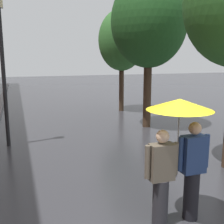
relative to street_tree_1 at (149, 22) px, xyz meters
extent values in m
cylinder|color=#473323|center=(0.00, 0.00, -2.67)|extent=(0.31, 0.31, 2.79)
ellipsoid|color=#235623|center=(0.00, 0.00, 0.03)|extent=(2.89, 2.89, 3.47)
cylinder|color=#473323|center=(0.27, 3.55, -2.83)|extent=(0.25, 0.25, 2.47)
ellipsoid|color=#387533|center=(0.27, 3.55, -0.45)|extent=(2.36, 2.36, 3.06)
cylinder|color=#2D2D33|center=(-2.76, -6.14, -3.66)|extent=(0.26, 0.26, 0.80)
cube|color=#665B4C|center=(-2.76, -6.14, -2.96)|extent=(0.40, 0.23, 0.60)
sphere|color=beige|center=(-2.76, -6.14, -2.54)|extent=(0.21, 0.21, 0.21)
cylinder|color=#665B4C|center=(-3.01, -6.14, -2.93)|extent=(0.09, 0.09, 0.54)
cylinder|color=#665B4C|center=(-2.51, -6.15, -2.93)|extent=(0.09, 0.09, 0.54)
cylinder|color=black|center=(-2.17, -6.15, -3.64)|extent=(0.26, 0.26, 0.85)
cube|color=navy|center=(-2.17, -6.15, -2.90)|extent=(0.40, 0.23, 0.64)
sphere|color=tan|center=(-2.17, -6.15, -2.45)|extent=(0.21, 0.21, 0.21)
cylinder|color=navy|center=(-2.42, -6.15, -2.86)|extent=(0.09, 0.09, 0.57)
cylinder|color=navy|center=(-1.92, -6.16, -2.86)|extent=(0.09, 0.09, 0.57)
cylinder|color=#9E9EA3|center=(-2.46, -6.13, -2.69)|extent=(0.02, 0.02, 1.15)
cone|color=yellow|center=(-2.46, -6.13, -2.04)|extent=(1.06, 1.06, 0.18)
cylinder|color=black|center=(-5.23, -0.79, -1.98)|extent=(0.12, 0.12, 4.17)
camera|label=1|loc=(-4.87, -9.84, -1.32)|focal=44.33mm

